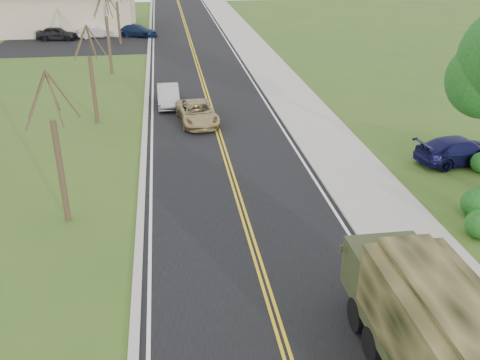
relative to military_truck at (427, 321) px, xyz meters
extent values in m
cube|color=black|center=(-3.20, 39.74, -1.81)|extent=(8.00, 120.00, 0.01)
cube|color=#9E998E|center=(0.95, 39.74, -1.76)|extent=(0.30, 120.00, 0.12)
cube|color=#9E998E|center=(2.70, 39.74, -1.77)|extent=(3.20, 120.00, 0.10)
cube|color=#9E998E|center=(-7.35, 39.74, -1.77)|extent=(0.30, 120.00, 0.10)
cylinder|color=#38281C|center=(-10.20, 9.74, 0.28)|extent=(0.24, 0.24, 4.20)
cylinder|color=#38281C|center=(-9.72, 9.87, 3.31)|extent=(1.01, 0.33, 1.90)
cylinder|color=#38281C|center=(-10.17, 10.36, 3.23)|extent=(0.13, 1.29, 1.74)
cylinder|color=#38281C|center=(-10.66, 9.92, 3.31)|extent=(0.98, 0.43, 1.90)
cylinder|color=#38281C|center=(-10.59, 9.26, 3.23)|extent=(0.79, 1.05, 1.77)
cylinder|color=#38281C|center=(-9.93, 9.33, 3.31)|extent=(0.58, 0.90, 1.90)
cylinder|color=#38281C|center=(-10.20, 21.74, 0.16)|extent=(0.24, 0.24, 3.96)
cylinder|color=#38281C|center=(-9.75, 21.86, 3.02)|extent=(0.96, 0.32, 1.79)
cylinder|color=#38281C|center=(-10.17, 22.32, 2.94)|extent=(0.12, 1.22, 1.65)
cylinder|color=#38281C|center=(-10.63, 21.91, 3.02)|extent=(0.93, 0.41, 1.79)
cylinder|color=#38281C|center=(-10.57, 21.29, 2.94)|extent=(0.75, 0.99, 1.67)
cylinder|color=#38281C|center=(-9.95, 21.35, 3.02)|extent=(0.55, 0.85, 1.80)
cylinder|color=#38281C|center=(-10.20, 33.74, 0.40)|extent=(0.24, 0.24, 4.44)
cylinder|color=#38281C|center=(-9.70, 33.88, 3.60)|extent=(1.07, 0.35, 2.00)
cylinder|color=#38281C|center=(-10.17, 34.39, 3.52)|extent=(0.13, 1.36, 1.84)
cylinder|color=#38281C|center=(-10.69, 33.93, 3.60)|extent=(1.03, 0.46, 2.00)
cylinder|color=#38281C|center=(-10.61, 33.24, 3.52)|extent=(0.83, 1.10, 1.87)
cylinder|color=#38281C|center=(-9.92, 33.31, 3.60)|extent=(0.61, 0.95, 2.01)
cylinder|color=#38281C|center=(-10.20, 45.74, 0.22)|extent=(0.24, 0.24, 4.08)
cube|color=tan|center=(-19.20, 55.74, 0.28)|extent=(20.00, 12.00, 4.20)
cube|color=black|center=(-13.20, 45.74, -1.81)|extent=(18.00, 10.00, 0.02)
cylinder|color=black|center=(-0.94, 0.74, -1.32)|extent=(0.32, 0.99, 0.99)
cylinder|color=black|center=(0.95, 0.74, -1.32)|extent=(0.32, 0.99, 0.99)
cylinder|color=black|center=(-0.94, 2.00, -1.32)|extent=(0.32, 0.99, 0.99)
cylinder|color=black|center=(0.95, 2.00, -1.32)|extent=(0.32, 0.99, 0.99)
cube|color=#30371E|center=(0.00, 0.20, -0.87)|extent=(2.17, 6.31, 0.32)
cube|color=#30371E|center=(0.00, 2.49, -0.11)|extent=(2.16, 1.71, 1.26)
cube|color=black|center=(0.01, 3.30, 0.07)|extent=(1.98, 0.08, 0.63)
cube|color=#30371E|center=(0.00, -0.57, -0.65)|extent=(2.26, 4.78, 0.14)
cube|color=black|center=(0.00, -0.57, 0.30)|extent=(2.26, 4.78, 1.80)
cube|color=black|center=(0.00, -0.57, 1.24)|extent=(1.45, 4.78, 0.23)
imported|color=tan|center=(-4.24, 20.82, -1.19)|extent=(2.54, 4.72, 1.26)
imported|color=#A1A0A5|center=(-5.88, 24.61, -1.17)|extent=(1.44, 3.98, 1.31)
imported|color=#11113E|center=(8.15, 12.96, -1.16)|extent=(4.75, 2.42, 1.32)
imported|color=black|center=(-16.83, 48.84, -1.13)|extent=(4.21, 2.11, 1.38)
imported|color=#BBBBC0|center=(-12.93, 49.74, -1.18)|extent=(4.07, 2.19, 1.28)
imported|color=#0F1D39|center=(-8.65, 49.74, -1.18)|extent=(4.77, 3.48, 1.28)
camera|label=1|loc=(-6.05, -9.65, 8.76)|focal=40.00mm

